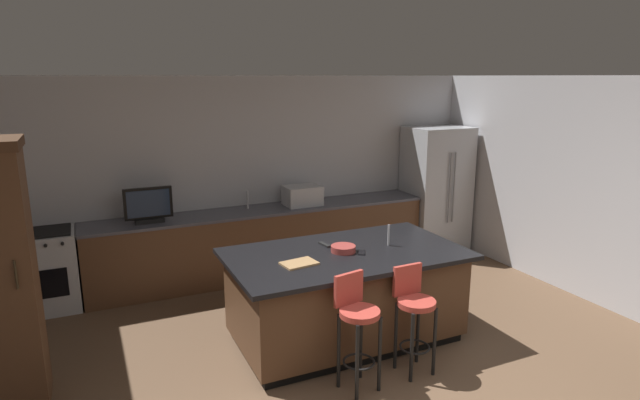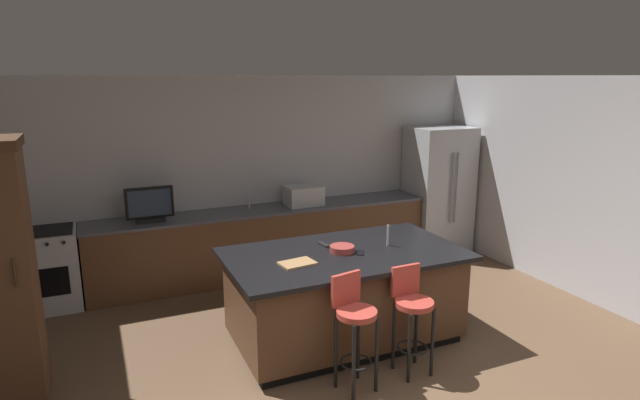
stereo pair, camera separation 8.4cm
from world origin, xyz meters
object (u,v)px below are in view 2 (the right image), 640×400
object	(u,v)px
bar_stool_right	(412,311)
tv_remote	(324,245)
cutting_board	(297,263)
tv_monitor	(150,206)
fruit_bowl	(342,249)
kitchen_island	(344,295)
refrigerator	(438,190)
cell_phone	(360,253)
range_oven	(45,270)
microwave	(304,195)
bar_stool_left	(354,322)

from	to	relation	value
bar_stool_right	tv_remote	bearing A→B (deg)	108.71
bar_stool_right	cutting_board	size ratio (longest dim) A/B	3.07
bar_stool_right	tv_monitor	bearing A→B (deg)	122.68
fruit_bowl	tv_remote	xyz separation A→B (m)	(-0.08, 0.25, -0.02)
cutting_board	bar_stool_right	bearing A→B (deg)	-37.78
tv_monitor	kitchen_island	bearing A→B (deg)	-51.08
refrigerator	kitchen_island	bearing A→B (deg)	-142.18
fruit_bowl	cell_phone	world-z (taller)	fruit_bowl
refrigerator	tv_remote	distance (m)	3.18
fruit_bowl	tv_monitor	bearing A→B (deg)	128.77
fruit_bowl	cutting_board	bearing A→B (deg)	-164.66
kitchen_island	bar_stool_right	distance (m)	0.83
range_oven	microwave	distance (m)	3.24
bar_stool_left	tv_remote	size ratio (longest dim) A/B	5.92
kitchen_island	cutting_board	xyz separation A→B (m)	(-0.55, -0.13, 0.46)
tv_monitor	refrigerator	bearing A→B (deg)	0.04
cell_phone	tv_remote	bearing A→B (deg)	151.35
bar_stool_right	cell_phone	bearing A→B (deg)	101.12
cell_phone	tv_monitor	bearing A→B (deg)	158.19
tv_monitor	bar_stool_right	distance (m)	3.39
bar_stool_left	microwave	bearing A→B (deg)	64.87
refrigerator	microwave	world-z (taller)	refrigerator
kitchen_island	range_oven	xyz separation A→B (m)	(-2.80, 2.04, -0.01)
tv_monitor	cell_phone	size ratio (longest dim) A/B	3.71
refrigerator	fruit_bowl	bearing A→B (deg)	-142.61
tv_monitor	fruit_bowl	distance (m)	2.54
bar_stool_right	tv_remote	size ratio (longest dim) A/B	5.73
refrigerator	range_oven	bearing A→B (deg)	179.49
tv_monitor	bar_stool_right	world-z (taller)	tv_monitor
microwave	cutting_board	bearing A→B (deg)	-113.48
range_oven	tv_remote	distance (m)	3.26
refrigerator	cutting_board	size ratio (longest dim) A/B	5.94
refrigerator	fruit_bowl	xyz separation A→B (m)	(-2.59, -1.98, 0.02)
refrigerator	range_oven	xyz separation A→B (m)	(-5.37, 0.05, -0.48)
kitchen_island	cutting_board	world-z (taller)	cutting_board
cell_phone	bar_stool_left	bearing A→B (deg)	-92.93
bar_stool_left	bar_stool_right	world-z (taller)	bar_stool_left
refrigerator	bar_stool_left	xyz separation A→B (m)	(-2.88, -2.80, -0.33)
microwave	bar_stool_left	world-z (taller)	microwave
microwave	cell_phone	distance (m)	2.15
bar_stool_right	cutting_board	world-z (taller)	bar_stool_right
refrigerator	cutting_board	world-z (taller)	refrigerator
kitchen_island	fruit_bowl	world-z (taller)	fruit_bowl
refrigerator	bar_stool_left	size ratio (longest dim) A/B	1.87
tv_monitor	cell_phone	world-z (taller)	tv_monitor
kitchen_island	microwave	size ratio (longest dim) A/B	4.85
cell_phone	fruit_bowl	bearing A→B (deg)	173.19
tv_monitor	tv_remote	bearing A→B (deg)	-48.90
range_oven	tv_remote	xyz separation A→B (m)	(2.69, -1.77, 0.48)
bar_stool_right	bar_stool_left	bearing A→B (deg)	-178.68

